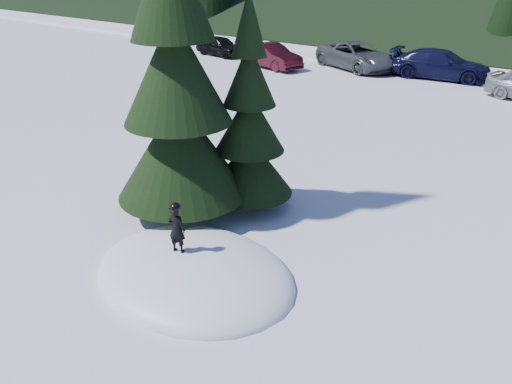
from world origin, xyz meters
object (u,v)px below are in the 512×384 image
Objects in this scene: car_2 at (357,56)px; car_3 at (441,64)px; car_1 at (271,56)px; child_skier at (177,229)px; car_0 at (220,46)px; spruce_tall at (176,84)px; spruce_short at (250,129)px.

car_3 reaches higher than car_2.
child_skier is at bearing -136.01° from car_1.
car_0 is 9.54m from car_2.
car_2 is at bearing 87.65° from car_3.
spruce_short is at bearing 54.46° from spruce_tall.
child_skier is 21.81m from car_1.
car_2 is at bearing -43.45° from car_1.
car_2 reaches higher than car_1.
spruce_tall is at bearing -137.58° from car_1.
spruce_tall is 3.51m from child_skier.
spruce_tall reaches higher than child_skier.
spruce_tall is at bearing -132.69° from car_0.
child_skier is 0.27× the size of car_0.
car_0 is at bearing 88.69° from car_1.
spruce_short is 3.56m from child_skier.
child_skier is 0.19× the size of car_2.
spruce_tall reaches higher than car_1.
car_2 is (9.36, 1.82, 0.11)m from car_0.
spruce_tall is 8.44× the size of child_skier.
car_0 is 0.70× the size of car_2.
car_3 is at bearing -74.28° from car_0.
car_0 is (-15.24, 17.57, -2.67)m from spruce_tall.
spruce_tall is 2.25× the size of car_0.
car_2 is 4.85m from car_3.
car_1 is at bearing 121.40° from spruce_tall.
car_2 is (4.15, 2.96, 0.06)m from car_1.
spruce_tall is 2.01× the size of car_1.
car_2 is (-6.88, 17.99, -1.34)m from spruce_short.
spruce_short is 18.66m from car_3.
spruce_short reaches higher than child_skier.
child_skier is at bearing 179.16° from car_3.
child_skier is at bearing -132.32° from car_0.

